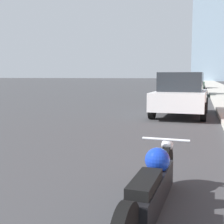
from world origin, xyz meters
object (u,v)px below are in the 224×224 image
parked_car_white (181,95)px  parked_car_silver (194,82)px  motorcycle (152,187)px  parked_car_green (192,84)px

parked_car_white → parked_car_silver: parked_car_silver is taller
motorcycle → parked_car_white: 8.99m
parked_car_silver → parked_car_green: bearing=-89.6°
motorcycle → parked_car_white: (-0.26, 8.97, 0.47)m
parked_car_white → parked_car_green: parked_car_green is taller
parked_car_green → motorcycle: bearing=-85.6°
parked_car_green → parked_car_silver: bearing=93.9°
motorcycle → parked_car_silver: size_ratio=0.63×
motorcycle → parked_car_silver: 34.36m
motorcycle → parked_car_white: parked_car_white is taller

